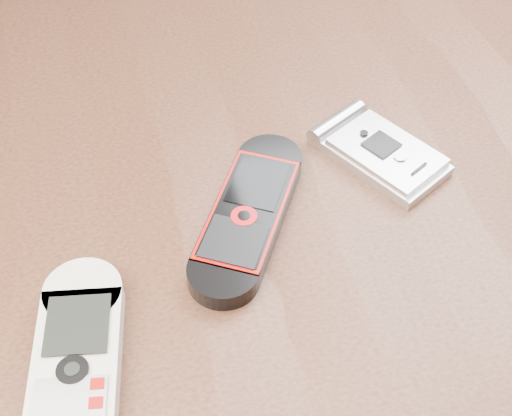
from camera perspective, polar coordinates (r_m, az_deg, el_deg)
The scene contains 4 objects.
table at distance 0.60m, azimuth -0.47°, elevation -7.55°, with size 1.20×0.80×0.75m.
nokia_white at distance 0.45m, azimuth -14.20°, elevation -12.32°, with size 0.05×0.16×0.02m, color beige.
nokia_black_red at distance 0.50m, azimuth -0.62°, elevation -0.45°, with size 0.05×0.16×0.02m, color black.
motorola_razr at distance 0.56m, azimuth 10.14°, elevation 4.35°, with size 0.06×0.11×0.02m, color #BBBBC0.
Camera 1 is at (-0.08, -0.33, 1.14)m, focal length 50.00 mm.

